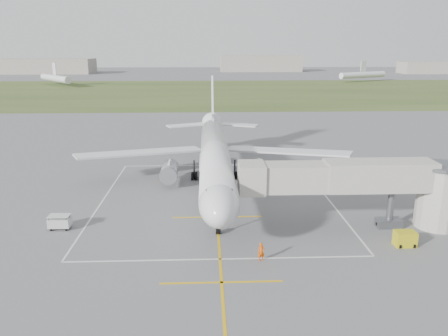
{
  "coord_description": "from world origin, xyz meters",
  "views": [
    {
      "loc": [
        -1.09,
        -55.4,
        18.4
      ],
      "look_at": [
        1.01,
        -4.0,
        4.0
      ],
      "focal_mm": 35.0,
      "sensor_mm": 36.0,
      "label": 1
    }
  ],
  "objects_px": {
    "ramp_worker_wing": "(162,175)",
    "baggage_cart": "(60,222)",
    "gpu_unit": "(405,239)",
    "airliner": "(215,156)",
    "jet_bridge": "(371,184)",
    "ramp_worker_nose": "(261,252)"
  },
  "relations": [
    {
      "from": "jet_bridge",
      "to": "ramp_worker_nose",
      "type": "relative_size",
      "value": 13.84
    },
    {
      "from": "gpu_unit",
      "to": "jet_bridge",
      "type": "bearing_deg",
      "value": 112.66
    },
    {
      "from": "airliner",
      "to": "ramp_worker_nose",
      "type": "distance_m",
      "value": 21.79
    },
    {
      "from": "baggage_cart",
      "to": "ramp_worker_wing",
      "type": "relative_size",
      "value": 1.4
    },
    {
      "from": "airliner",
      "to": "jet_bridge",
      "type": "xyz_separation_m",
      "value": [
        15.72,
        -14.25,
        0.35
      ]
    },
    {
      "from": "airliner",
      "to": "baggage_cart",
      "type": "distance_m",
      "value": 21.5
    },
    {
      "from": "jet_bridge",
      "to": "ramp_worker_wing",
      "type": "bearing_deg",
      "value": 142.96
    },
    {
      "from": "baggage_cart",
      "to": "jet_bridge",
      "type": "bearing_deg",
      "value": -0.2
    },
    {
      "from": "gpu_unit",
      "to": "baggage_cart",
      "type": "height_order",
      "value": "baggage_cart"
    },
    {
      "from": "jet_bridge",
      "to": "gpu_unit",
      "type": "xyz_separation_m",
      "value": [
        1.97,
        -4.49,
        -4.02
      ]
    },
    {
      "from": "airliner",
      "to": "ramp_worker_wing",
      "type": "bearing_deg",
      "value": 156.5
    },
    {
      "from": "ramp_worker_nose",
      "to": "ramp_worker_wing",
      "type": "relative_size",
      "value": 1.07
    },
    {
      "from": "baggage_cart",
      "to": "ramp_worker_wing",
      "type": "bearing_deg",
      "value": 62.94
    },
    {
      "from": "gpu_unit",
      "to": "ramp_worker_nose",
      "type": "xyz_separation_m",
      "value": [
        -14.06,
        -2.45,
        0.12
      ]
    },
    {
      "from": "ramp_worker_wing",
      "to": "baggage_cart",
      "type": "bearing_deg",
      "value": 122.14
    },
    {
      "from": "gpu_unit",
      "to": "ramp_worker_wing",
      "type": "bearing_deg",
      "value": 137.78
    },
    {
      "from": "jet_bridge",
      "to": "baggage_cart",
      "type": "xyz_separation_m",
      "value": [
        -32.17,
        0.9,
        -3.97
      ]
    },
    {
      "from": "airliner",
      "to": "jet_bridge",
      "type": "relative_size",
      "value": 2.0
    },
    {
      "from": "ramp_worker_nose",
      "to": "ramp_worker_wing",
      "type": "xyz_separation_m",
      "value": [
        -11.1,
        24.44,
        -0.06
      ]
    },
    {
      "from": "airliner",
      "to": "ramp_worker_wing",
      "type": "height_order",
      "value": "airliner"
    },
    {
      "from": "airliner",
      "to": "baggage_cart",
      "type": "height_order",
      "value": "airliner"
    },
    {
      "from": "airliner",
      "to": "baggage_cart",
      "type": "relative_size",
      "value": 21.21
    }
  ]
}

